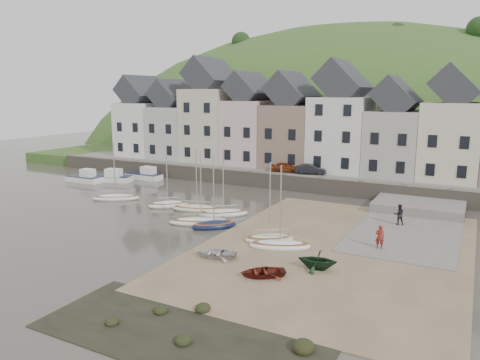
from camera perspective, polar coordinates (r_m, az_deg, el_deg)
The scene contains 27 objects.
ground at distance 38.17m, azimuth -4.24°, elevation -5.95°, with size 160.00×160.00×0.00m, color #433E34.
quay_land at distance 66.64m, azimuth 10.51°, elevation 1.87°, with size 90.00×30.00×1.50m, color #335923.
quay_street at distance 55.78m, azimuth 6.98°, elevation 1.05°, with size 70.00×7.00×0.10m, color slate.
seawall at distance 52.69m, azimuth 5.60°, elevation -0.23°, with size 70.00×1.20×1.80m, color slate.
beach at distance 33.89m, azimuth 11.91°, elevation -8.32°, with size 18.00×26.00×0.06m, color brown.
slipway at distance 40.67m, azimuth 20.53°, elevation -5.48°, with size 8.00×18.00×0.12m, color slate.
hillside at distance 98.51m, azimuth 12.28°, elevation -6.45°, with size 134.40×84.00×84.00m.
townhouse_terrace at distance 57.80m, azimuth 10.01°, elevation 7.08°, with size 61.05×8.00×13.93m.
sailboat_0 at distance 49.22m, azimuth -15.34°, elevation -2.13°, with size 4.90×3.89×6.32m.
sailboat_1 at distance 45.12m, azimuth -9.06°, elevation -3.04°, with size 3.87×3.70×6.32m.
sailboat_2 at distance 43.24m, azimuth -5.43°, elevation -3.58°, with size 5.13×2.89×6.32m.
sailboat_3 at distance 41.48m, azimuth -2.10°, elevation -4.17°, with size 4.50×3.96×6.32m.
sailboat_4 at distance 38.90m, azimuth -4.86°, elevation -5.23°, with size 5.68×3.83×6.32m.
sailboat_5 at distance 37.87m, azimuth -3.28°, elevation -5.65°, with size 3.77×3.69×6.32m.
sailboat_6 at distance 33.14m, azimuth 5.05°, elevation -8.14°, with size 4.70×3.10×6.32m.
sailboat_7 at distance 34.49m, azimuth 3.73°, elevation -7.34°, with size 3.91×3.37×6.32m.
motorboat_0 at distance 59.46m, azimuth -15.92°, elevation 0.37°, with size 5.83×2.99×1.70m.
motorboat_1 at distance 60.03m, azimuth -18.92°, elevation 0.30°, with size 4.79×1.87×1.70m.
motorboat_2 at distance 59.98m, azimuth -11.87°, elevation 0.65°, with size 5.09×1.86×1.70m.
rowboat_white at distance 31.20m, azimuth -3.03°, elevation -9.17°, with size 2.04×2.85×0.59m, color silver.
rowboat_green at distance 29.47m, azimuth 9.72°, elevation -9.83°, with size 2.10×2.44×1.28m, color black.
rowboat_red at distance 28.17m, azimuth 2.87°, elevation -11.46°, with size 1.99×2.79×0.58m, color maroon.
person_red at distance 34.03m, azimuth 17.17°, elevation -6.83°, with size 0.62×0.41×1.70m, color maroon.
person_dark at distance 40.50m, azimuth 19.37°, elevation -4.09°, with size 0.85×0.66×1.75m, color black.
car_left at distance 55.11m, azimuth 5.68°, elevation 1.62°, with size 1.38×3.43×1.17m, color maroon.
car_right at distance 53.98m, azimuth 8.88°, elevation 1.36°, with size 1.26×3.61×1.19m, color black.
shore_rocks at distance 22.31m, azimuth -5.65°, elevation -18.69°, with size 14.00×6.00×0.64m.
Camera 1 is at (19.50, -30.88, 11.10)m, focal length 33.92 mm.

